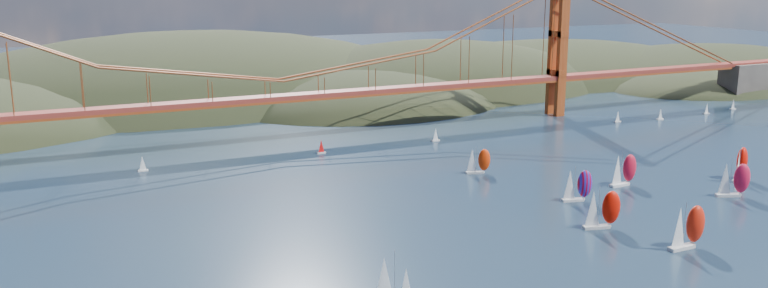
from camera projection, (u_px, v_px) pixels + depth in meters
headlands at (309, 118)px, 375.43m from camera, size 725.00×225.00×96.00m
bridge at (275, 51)px, 259.35m from camera, size 552.00×12.00×55.00m
racer_0 at (602, 209)px, 175.66m from camera, size 9.17×5.24×10.28m
racer_1 at (687, 226)px, 162.72m from camera, size 9.38×3.79×10.82m
racer_2 at (733, 179)px, 200.69m from camera, size 9.23×6.06×10.32m
racer_3 at (623, 169)px, 210.97m from camera, size 8.74×3.57×10.05m
racer_4 at (740, 163)px, 216.53m from camera, size 9.41×7.13×10.62m
racer_5 at (478, 160)px, 223.92m from camera, size 7.58×4.54×8.50m
racer_rwb at (577, 185)px, 196.81m from camera, size 8.44×4.71×9.46m
distant_boat_3 at (143, 164)px, 226.63m from camera, size 3.00×2.00×4.70m
distant_boat_4 at (618, 116)px, 300.64m from camera, size 3.00×2.00×4.70m
distant_boat_5 at (660, 114)px, 305.41m from camera, size 3.00×2.00×4.70m
distant_boat_6 at (707, 109)px, 317.99m from camera, size 3.00×2.00×4.70m
distant_boat_7 at (733, 104)px, 328.33m from camera, size 3.00×2.00×4.70m
distant_boat_8 at (436, 135)px, 266.90m from camera, size 3.00×2.00×4.70m
distant_boat_9 at (321, 146)px, 248.94m from camera, size 3.00×2.00×4.70m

